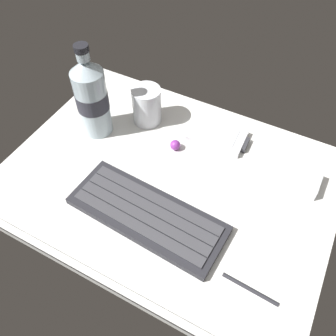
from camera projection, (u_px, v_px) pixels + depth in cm
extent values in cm
cube|color=silver|center=(168.00, 180.00, 70.74)|extent=(64.00, 48.00, 2.00)
cube|color=silver|center=(100.00, 278.00, 56.65)|extent=(64.00, 1.20, 0.80)
cube|color=#232328|center=(147.00, 215.00, 63.76)|extent=(29.62, 12.77, 1.40)
cube|color=#3D3D42|center=(157.00, 199.00, 64.87)|extent=(26.75, 3.64, 0.30)
cube|color=#3D3D42|center=(150.00, 208.00, 63.69)|extent=(26.75, 3.64, 0.30)
cube|color=#3D3D42|center=(143.00, 217.00, 62.51)|extent=(26.75, 3.64, 0.30)
cube|color=#3D3D42|center=(136.00, 226.00, 61.33)|extent=(26.75, 3.64, 0.30)
cube|color=silver|center=(217.00, 136.00, 76.26)|extent=(12.35, 8.17, 1.40)
cube|color=silver|center=(217.00, 133.00, 75.68)|extent=(8.68, 6.33, 0.10)
cube|color=#333338|center=(245.00, 145.00, 74.55)|extent=(0.98, 3.83, 1.12)
cylinder|color=silver|center=(147.00, 105.00, 77.13)|extent=(6.40, 6.40, 8.50)
cylinder|color=brown|center=(147.00, 109.00, 77.90)|extent=(5.50, 5.50, 6.12)
cylinder|color=silver|center=(93.00, 103.00, 72.74)|extent=(6.60, 6.60, 15.00)
cone|color=silver|center=(85.00, 66.00, 65.82)|extent=(6.60, 6.60, 2.80)
cylinder|color=silver|center=(83.00, 55.00, 64.04)|extent=(2.51, 2.51, 1.80)
cylinder|color=black|center=(81.00, 48.00, 62.87)|extent=(2.77, 2.77, 1.20)
cylinder|color=#2D2D38|center=(92.00, 100.00, 72.16)|extent=(6.73, 6.73, 3.80)
cube|color=silver|center=(301.00, 180.00, 68.09)|extent=(7.08, 5.70, 2.40)
sphere|color=purple|center=(175.00, 145.00, 73.99)|extent=(2.20, 2.20, 2.20)
cylinder|color=#26262B|center=(250.00, 288.00, 55.62)|extent=(9.52, 1.27, 0.70)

